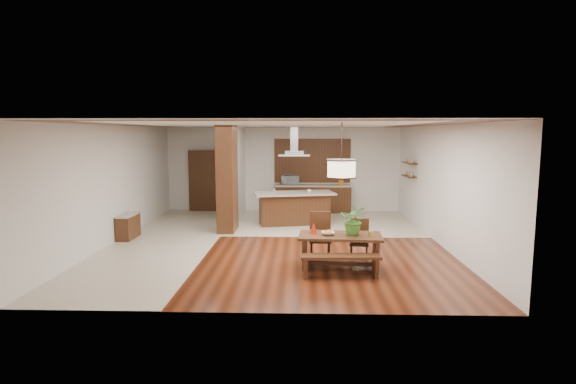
{
  "coord_description": "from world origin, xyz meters",
  "views": [
    {
      "loc": [
        0.62,
        -10.94,
        2.69
      ],
      "look_at": [
        0.3,
        0.0,
        1.25
      ],
      "focal_mm": 28.0,
      "sensor_mm": 36.0,
      "label": 1
    }
  ],
  "objects_px": {
    "pendant_lantern": "(341,156)",
    "microwave": "(290,180)",
    "foliage_plant": "(354,220)",
    "island_cup": "(309,191)",
    "hallway_console": "(128,227)",
    "dining_chair_right": "(359,241)",
    "dining_chair_left": "(320,237)",
    "kitchen_island": "(294,208)",
    "dining_table": "(340,243)",
    "fruit_bowl": "(328,233)",
    "dining_bench": "(340,266)",
    "range_hood": "(294,141)"
  },
  "relations": [
    {
      "from": "dining_chair_left",
      "to": "kitchen_island",
      "type": "distance_m",
      "value": 3.87
    },
    {
      "from": "dining_chair_left",
      "to": "island_cup",
      "type": "distance_m",
      "value": 3.72
    },
    {
      "from": "kitchen_island",
      "to": "range_hood",
      "type": "bearing_deg",
      "value": 78.54
    },
    {
      "from": "dining_chair_left",
      "to": "pendant_lantern",
      "type": "relative_size",
      "value": 0.78
    },
    {
      "from": "dining_table",
      "to": "kitchen_island",
      "type": "xyz_separation_m",
      "value": [
        -0.99,
        4.34,
        -0.01
      ]
    },
    {
      "from": "microwave",
      "to": "dining_bench",
      "type": "bearing_deg",
      "value": -94.56
    },
    {
      "from": "foliage_plant",
      "to": "island_cup",
      "type": "xyz_separation_m",
      "value": [
        -0.82,
        4.19,
        0.03
      ]
    },
    {
      "from": "hallway_console",
      "to": "dining_chair_right",
      "type": "height_order",
      "value": "dining_chair_right"
    },
    {
      "from": "foliage_plant",
      "to": "island_cup",
      "type": "distance_m",
      "value": 4.27
    },
    {
      "from": "pendant_lantern",
      "to": "microwave",
      "type": "xyz_separation_m",
      "value": [
        -1.18,
        6.38,
        -1.14
      ]
    },
    {
      "from": "pendant_lantern",
      "to": "island_cup",
      "type": "distance_m",
      "value": 4.42
    },
    {
      "from": "pendant_lantern",
      "to": "fruit_bowl",
      "type": "xyz_separation_m",
      "value": [
        -0.25,
        -0.03,
        -1.53
      ]
    },
    {
      "from": "dining_table",
      "to": "dining_chair_left",
      "type": "xyz_separation_m",
      "value": [
        -0.38,
        0.53,
        0.01
      ]
    },
    {
      "from": "dining_table",
      "to": "dining_chair_left",
      "type": "height_order",
      "value": "dining_chair_left"
    },
    {
      "from": "pendant_lantern",
      "to": "island_cup",
      "type": "bearing_deg",
      "value": 97.42
    },
    {
      "from": "dining_chair_left",
      "to": "kitchen_island",
      "type": "height_order",
      "value": "dining_chair_left"
    },
    {
      "from": "kitchen_island",
      "to": "microwave",
      "type": "relative_size",
      "value": 4.3
    },
    {
      "from": "dining_table",
      "to": "dining_chair_right",
      "type": "xyz_separation_m",
      "value": [
        0.44,
        0.47,
        -0.06
      ]
    },
    {
      "from": "pendant_lantern",
      "to": "range_hood",
      "type": "distance_m",
      "value": 4.46
    },
    {
      "from": "dining_chair_left",
      "to": "island_cup",
      "type": "xyz_separation_m",
      "value": [
        -0.17,
        3.69,
        0.5
      ]
    },
    {
      "from": "dining_table",
      "to": "island_cup",
      "type": "xyz_separation_m",
      "value": [
        -0.55,
        4.21,
        0.51
      ]
    },
    {
      "from": "hallway_console",
      "to": "dining_chair_left",
      "type": "xyz_separation_m",
      "value": [
        4.84,
        -1.84,
        0.2
      ]
    },
    {
      "from": "dining_bench",
      "to": "kitchen_island",
      "type": "relative_size",
      "value": 0.61
    },
    {
      "from": "island_cup",
      "to": "kitchen_island",
      "type": "bearing_deg",
      "value": 163.37
    },
    {
      "from": "pendant_lantern",
      "to": "foliage_plant",
      "type": "xyz_separation_m",
      "value": [
        0.27,
        0.02,
        -1.27
      ]
    },
    {
      "from": "hallway_console",
      "to": "microwave",
      "type": "distance_m",
      "value": 5.75
    },
    {
      "from": "hallway_console",
      "to": "fruit_bowl",
      "type": "distance_m",
      "value": 5.53
    },
    {
      "from": "island_cup",
      "to": "range_hood",
      "type": "bearing_deg",
      "value": 162.9
    },
    {
      "from": "fruit_bowl",
      "to": "hallway_console",
      "type": "bearing_deg",
      "value": 154.3
    },
    {
      "from": "dining_bench",
      "to": "dining_chair_left",
      "type": "relative_size",
      "value": 1.47
    },
    {
      "from": "foliage_plant",
      "to": "range_hood",
      "type": "bearing_deg",
      "value": 106.21
    },
    {
      "from": "pendant_lantern",
      "to": "range_hood",
      "type": "xyz_separation_m",
      "value": [
        -0.99,
        4.35,
        0.22
      ]
    },
    {
      "from": "dining_chair_left",
      "to": "foliage_plant",
      "type": "relative_size",
      "value": 1.73
    },
    {
      "from": "foliage_plant",
      "to": "fruit_bowl",
      "type": "relative_size",
      "value": 2.3
    },
    {
      "from": "hallway_console",
      "to": "fruit_bowl",
      "type": "xyz_separation_m",
      "value": [
        4.97,
        -2.39,
        0.4
      ]
    },
    {
      "from": "dining_table",
      "to": "range_hood",
      "type": "distance_m",
      "value": 4.87
    },
    {
      "from": "dining_chair_left",
      "to": "pendant_lantern",
      "type": "distance_m",
      "value": 1.85
    },
    {
      "from": "dining_chair_left",
      "to": "fruit_bowl",
      "type": "height_order",
      "value": "dining_chair_left"
    },
    {
      "from": "dining_chair_right",
      "to": "kitchen_island",
      "type": "height_order",
      "value": "kitchen_island"
    },
    {
      "from": "kitchen_island",
      "to": "island_cup",
      "type": "height_order",
      "value": "island_cup"
    },
    {
      "from": "island_cup",
      "to": "dining_bench",
      "type": "bearing_deg",
      "value": -83.94
    },
    {
      "from": "kitchen_island",
      "to": "pendant_lantern",
      "type": "bearing_deg",
      "value": -88.63
    },
    {
      "from": "dining_bench",
      "to": "dining_chair_right",
      "type": "bearing_deg",
      "value": 65.7
    },
    {
      "from": "pendant_lantern",
      "to": "kitchen_island",
      "type": "relative_size",
      "value": 0.53
    },
    {
      "from": "fruit_bowl",
      "to": "kitchen_island",
      "type": "xyz_separation_m",
      "value": [
        -0.74,
        4.37,
        -0.22
      ]
    },
    {
      "from": "microwave",
      "to": "dining_table",
      "type": "bearing_deg",
      "value": -93.38
    },
    {
      "from": "kitchen_island",
      "to": "range_hood",
      "type": "relative_size",
      "value": 2.75
    },
    {
      "from": "pendant_lantern",
      "to": "dining_table",
      "type": "bearing_deg",
      "value": -63.43
    },
    {
      "from": "dining_chair_left",
      "to": "kitchen_island",
      "type": "xyz_separation_m",
      "value": [
        -0.61,
        3.82,
        -0.02
      ]
    },
    {
      "from": "dining_bench",
      "to": "kitchen_island",
      "type": "height_order",
      "value": "kitchen_island"
    }
  ]
}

